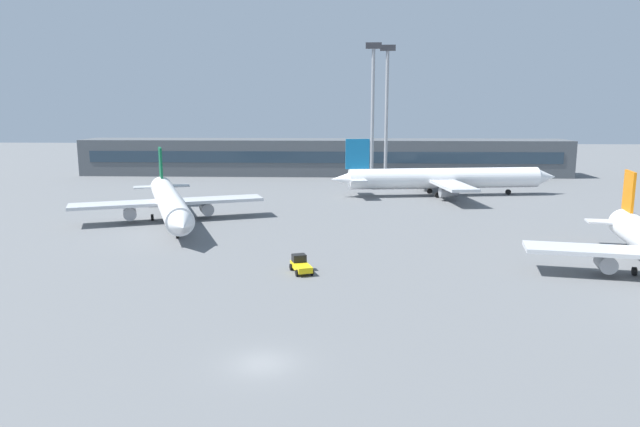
# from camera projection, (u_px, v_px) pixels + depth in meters

# --- Properties ---
(ground_plane) EXTENTS (400.00, 400.00, 0.00)m
(ground_plane) POSITION_uv_depth(u_px,v_px,m) (304.00, 235.00, 78.63)
(ground_plane) COLOR slate
(terminal_building) EXTENTS (122.15, 12.13, 9.00)m
(terminal_building) POSITION_uv_depth(u_px,v_px,m) (323.00, 157.00, 147.91)
(terminal_building) COLOR #4C5156
(terminal_building) RESTS_ON ground_plane
(airplane_mid) EXTENTS (28.21, 39.33, 10.16)m
(airplane_mid) POSITION_uv_depth(u_px,v_px,m) (169.00, 202.00, 87.10)
(airplane_mid) COLOR white
(airplane_mid) RESTS_ON ground_plane
(airplane_far) EXTENTS (44.96, 31.59, 11.13)m
(airplane_far) POSITION_uv_depth(u_px,v_px,m) (446.00, 178.00, 113.17)
(airplane_far) COLOR white
(airplane_far) RESTS_ON ground_plane
(baggage_tug_yellow) EXTENTS (2.75, 3.90, 1.75)m
(baggage_tug_yellow) POSITION_uv_depth(u_px,v_px,m) (301.00, 265.00, 60.95)
(baggage_tug_yellow) COLOR yellow
(baggage_tug_yellow) RESTS_ON ground_plane
(floodlight_tower_west) EXTENTS (3.20, 0.80, 29.78)m
(floodlight_tower_west) POSITION_uv_depth(u_px,v_px,m) (387.00, 108.00, 122.75)
(floodlight_tower_west) COLOR gray
(floodlight_tower_west) RESTS_ON ground_plane
(floodlight_tower_east) EXTENTS (3.20, 0.80, 29.86)m
(floodlight_tower_east) POSITION_uv_depth(u_px,v_px,m) (373.00, 107.00, 119.19)
(floodlight_tower_east) COLOR gray
(floodlight_tower_east) RESTS_ON ground_plane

